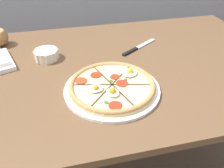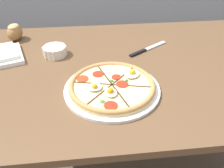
{
  "view_description": "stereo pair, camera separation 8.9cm",
  "coord_description": "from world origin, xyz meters",
  "px_view_note": "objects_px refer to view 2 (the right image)",
  "views": [
    {
      "loc": [
        -0.24,
        -0.89,
        1.33
      ],
      "look_at": [
        -0.07,
        -0.18,
        0.81
      ],
      "focal_mm": 38.0,
      "sensor_mm": 36.0,
      "label": 1
    },
    {
      "loc": [
        -0.15,
        -0.9,
        1.33
      ],
      "look_at": [
        -0.07,
        -0.18,
        0.81
      ],
      "focal_mm": 38.0,
      "sensor_mm": 36.0,
      "label": 2
    }
  ],
  "objects_px": {
    "ramekin_bowl": "(55,51)",
    "bread_piece_near": "(15,32)",
    "pizza": "(112,86)",
    "knife_main": "(148,49)",
    "dining_table": "(122,81)"
  },
  "relations": [
    {
      "from": "dining_table",
      "to": "knife_main",
      "type": "relative_size",
      "value": 7.32
    },
    {
      "from": "ramekin_bowl",
      "to": "bread_piece_near",
      "type": "height_order",
      "value": "bread_piece_near"
    },
    {
      "from": "dining_table",
      "to": "pizza",
      "type": "distance_m",
      "value": 0.22
    },
    {
      "from": "pizza",
      "to": "knife_main",
      "type": "relative_size",
      "value": 1.69
    },
    {
      "from": "dining_table",
      "to": "knife_main",
      "type": "distance_m",
      "value": 0.22
    },
    {
      "from": "ramekin_bowl",
      "to": "knife_main",
      "type": "height_order",
      "value": "ramekin_bowl"
    },
    {
      "from": "knife_main",
      "to": "dining_table",
      "type": "bearing_deg",
      "value": -170.26
    },
    {
      "from": "pizza",
      "to": "bread_piece_near",
      "type": "xyz_separation_m",
      "value": [
        -0.46,
        0.51,
        0.03
      ]
    },
    {
      "from": "ramekin_bowl",
      "to": "bread_piece_near",
      "type": "relative_size",
      "value": 1.04
    },
    {
      "from": "pizza",
      "to": "ramekin_bowl",
      "type": "distance_m",
      "value": 0.39
    },
    {
      "from": "pizza",
      "to": "ramekin_bowl",
      "type": "xyz_separation_m",
      "value": [
        -0.24,
        0.31,
        0.01
      ]
    },
    {
      "from": "pizza",
      "to": "knife_main",
      "type": "distance_m",
      "value": 0.38
    },
    {
      "from": "bread_piece_near",
      "to": "knife_main",
      "type": "relative_size",
      "value": 0.52
    },
    {
      "from": "pizza",
      "to": "bread_piece_near",
      "type": "height_order",
      "value": "bread_piece_near"
    },
    {
      "from": "dining_table",
      "to": "bread_piece_near",
      "type": "relative_size",
      "value": 14.11
    }
  ]
}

